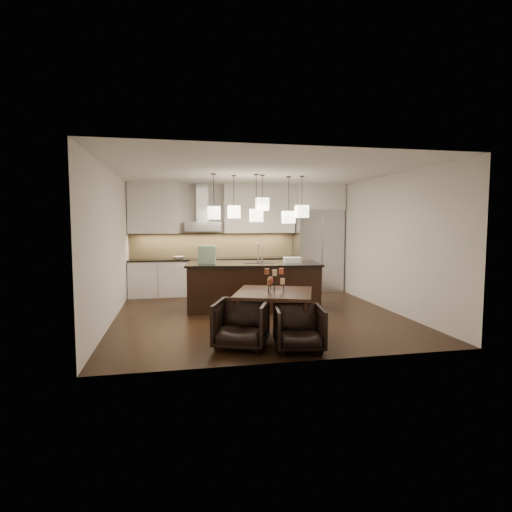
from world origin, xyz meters
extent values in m
cube|color=black|center=(0.00, 0.00, -0.01)|extent=(5.50, 5.50, 0.02)
cube|color=white|center=(0.00, 0.00, 2.81)|extent=(5.50, 5.50, 0.02)
cube|color=silver|center=(0.00, 2.76, 1.40)|extent=(5.50, 0.02, 2.80)
cube|color=silver|center=(0.00, -2.76, 1.40)|extent=(5.50, 0.02, 2.80)
cube|color=silver|center=(-2.76, 0.00, 1.40)|extent=(0.02, 5.50, 2.80)
cube|color=silver|center=(2.76, 0.00, 1.40)|extent=(0.02, 5.50, 2.80)
cube|color=#B7B7BA|center=(2.10, 2.38, 1.07)|extent=(1.20, 0.72, 2.15)
cube|color=silver|center=(2.10, 2.38, 2.47)|extent=(1.26, 0.72, 0.65)
cube|color=silver|center=(-0.62, 2.43, 0.44)|extent=(4.21, 0.62, 0.88)
cube|color=black|center=(-0.62, 2.43, 0.90)|extent=(4.21, 0.66, 0.04)
cube|color=tan|center=(-0.62, 2.73, 1.24)|extent=(4.21, 0.02, 0.63)
cube|color=silver|center=(-2.10, 2.57, 2.17)|extent=(1.25, 0.35, 1.25)
cube|color=silver|center=(0.55, 2.57, 2.17)|extent=(1.85, 0.35, 1.25)
cube|color=#B7B7BA|center=(-0.93, 2.48, 1.72)|extent=(0.90, 0.52, 0.24)
cube|color=#B7B7BA|center=(-0.93, 2.59, 2.32)|extent=(0.30, 0.28, 0.96)
imported|color=silver|center=(-1.52, 2.38, 0.95)|extent=(0.32, 0.32, 0.06)
cube|color=black|center=(0.01, 0.52, 0.47)|extent=(2.79, 1.41, 0.94)
cube|color=black|center=(0.01, 0.52, 0.96)|extent=(2.88, 1.50, 0.04)
cube|color=#1C5F37|center=(-0.96, 0.57, 1.16)|extent=(0.39, 0.24, 0.36)
cube|color=silver|center=(0.83, 0.43, 1.04)|extent=(0.39, 0.30, 0.11)
cylinder|color=beige|center=(0.09, -1.51, 0.88)|extent=(0.09, 0.09, 0.10)
cylinder|color=#D45634|center=(-0.06, -1.34, 0.88)|extent=(0.09, 0.09, 0.10)
cylinder|color=brown|center=(-0.13, -1.55, 0.88)|extent=(0.09, 0.09, 0.10)
cylinder|color=#D45634|center=(0.10, -1.42, 1.04)|extent=(0.09, 0.09, 0.10)
cylinder|color=brown|center=(-0.14, -1.41, 1.04)|extent=(0.09, 0.09, 0.10)
cylinder|color=beige|center=(-0.05, -1.59, 1.04)|extent=(0.09, 0.09, 0.10)
imported|color=black|center=(-0.66, -2.00, 0.35)|extent=(0.97, 0.98, 0.70)
imported|color=black|center=(0.14, -2.28, 0.32)|extent=(0.78, 0.79, 0.64)
cube|color=beige|center=(-0.82, 0.45, 2.02)|extent=(0.24, 0.24, 0.26)
cube|color=beige|center=(-0.38, 0.65, 2.04)|extent=(0.24, 0.24, 0.26)
cube|color=beige|center=(0.18, 0.46, 2.20)|extent=(0.24, 0.24, 0.26)
cube|color=beige|center=(0.79, 0.62, 1.93)|extent=(0.24, 0.24, 0.26)
cube|color=beige|center=(1.04, 0.47, 2.05)|extent=(0.24, 0.24, 0.26)
cube|color=beige|center=(0.04, 0.37, 1.97)|extent=(0.24, 0.24, 0.26)
camera|label=1|loc=(-1.56, -7.66, 1.83)|focal=28.00mm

